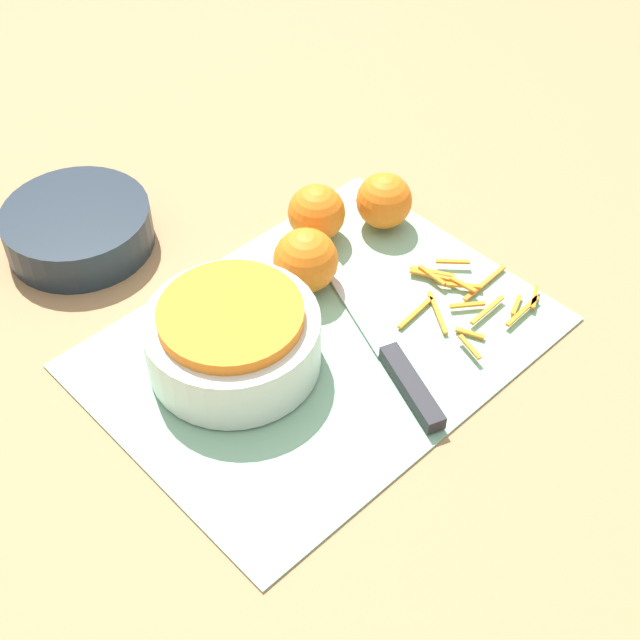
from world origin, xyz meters
The scene contains 9 objects.
ground_plane centered at (0.00, 0.00, 0.00)m, with size 4.00×4.00×0.00m, color #9E754C.
cutting_board centered at (0.00, 0.00, 0.00)m, with size 0.47×0.35×0.01m.
bowl_speckled centered at (-0.09, 0.04, 0.04)m, with size 0.18×0.18×0.08m.
bowl_dark centered at (-0.10, 0.31, 0.03)m, with size 0.17×0.17×0.05m.
knife centered at (0.03, -0.09, 0.01)m, with size 0.11×0.26×0.02m.
orange_left centered at (0.19, 0.09, 0.04)m, with size 0.07×0.07×0.07m.
orange_right centered at (0.11, 0.13, 0.04)m, with size 0.07×0.07×0.07m.
orange_back centered at (0.05, 0.07, 0.04)m, with size 0.07×0.07×0.07m.
peel_pile centered at (0.16, -0.07, 0.01)m, with size 0.16×0.15×0.01m.
Camera 1 is at (-0.44, -0.47, 0.71)m, focal length 50.00 mm.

